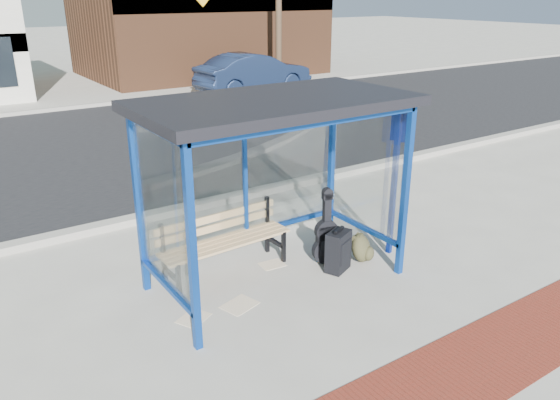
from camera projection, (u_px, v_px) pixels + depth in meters
ground at (276, 280)px, 7.22m from camera, size 120.00×120.00×0.00m
brick_paver_strip at (426, 392)px, 5.21m from camera, size 60.00×1.00×0.01m
curb_near at (184, 209)px, 9.45m from camera, size 60.00×0.25×0.12m
street_asphalt at (97, 147)px, 13.42m from camera, size 60.00×10.00×0.00m
curb_far at (49, 110)px, 17.36m from camera, size 60.00×0.25×0.12m
far_sidewalk at (37, 102)px, 18.85m from camera, size 60.00×4.00×0.01m
bus_shelter at (272, 126)px, 6.54m from camera, size 3.30×1.80×2.42m
storefront_brown at (197, 0)px, 24.58m from camera, size 10.00×7.08×6.40m
bench at (223, 238)px, 7.29m from camera, size 1.85×0.53×0.86m
guitar_bag at (326, 238)px, 7.56m from camera, size 0.40×0.20×1.05m
suitcase at (338, 251)px, 7.38m from camera, size 0.42×0.35×0.63m
backpack at (362, 249)px, 7.66m from camera, size 0.41×0.40×0.41m
sign_post at (395, 170)px, 7.55m from camera, size 0.12×0.28×2.25m
newspaper_a at (194, 318)px, 6.38m from camera, size 0.45×0.42×0.01m
newspaper_b at (240, 305)px, 6.65m from camera, size 0.48×0.43×0.01m
newspaper_c at (272, 264)px, 7.64m from camera, size 0.35×0.29×0.01m
parked_car at (254, 73)px, 20.40m from camera, size 4.53×1.86×1.46m
fire_hydrant at (289, 72)px, 22.87m from camera, size 0.35×0.23×0.77m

